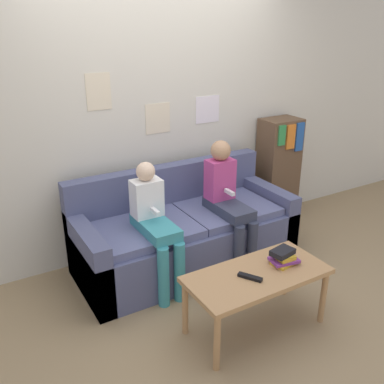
{
  "coord_description": "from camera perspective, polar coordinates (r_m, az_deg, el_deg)",
  "views": [
    {
      "loc": [
        -1.68,
        -2.45,
        2.08
      ],
      "look_at": [
        0.0,
        0.39,
        0.75
      ],
      "focal_mm": 40.0,
      "sensor_mm": 36.0,
      "label": 1
    }
  ],
  "objects": [
    {
      "name": "person_left",
      "position": [
        3.4,
        -4.93,
        -4.03
      ],
      "size": [
        0.24,
        0.56,
        1.05
      ],
      "color": "teal",
      "rests_on": "ground_plane"
    },
    {
      "name": "tv_remote",
      "position": [
        2.97,
        7.74,
        -11.18
      ],
      "size": [
        0.12,
        0.17,
        0.02
      ],
      "rotation": [
        0.0,
        0.0,
        0.54
      ],
      "color": "black",
      "rests_on": "coffee_table"
    },
    {
      "name": "coffee_table",
      "position": [
        3.07,
        8.67,
        -11.46
      ],
      "size": [
        1.01,
        0.48,
        0.46
      ],
      "color": "#AD7F51",
      "rests_on": "ground_plane"
    },
    {
      "name": "ground_plane",
      "position": [
        3.63,
        3.21,
        -13.01
      ],
      "size": [
        10.0,
        10.0,
        0.0
      ],
      "primitive_type": "plane",
      "color": "#937A56"
    },
    {
      "name": "wall_back",
      "position": [
        3.95,
        -4.81,
        10.5
      ],
      "size": [
        8.0,
        0.07,
        2.6
      ],
      "color": "beige",
      "rests_on": "ground_plane"
    },
    {
      "name": "book_stack",
      "position": [
        3.15,
        12.12,
        -8.47
      ],
      "size": [
        0.22,
        0.17,
        0.11
      ],
      "color": "gold",
      "rests_on": "coffee_table"
    },
    {
      "name": "couch",
      "position": [
        3.86,
        -1.03,
        -5.57
      ],
      "size": [
        1.94,
        0.82,
        0.86
      ],
      "color": "#4C5175",
      "rests_on": "ground_plane"
    },
    {
      "name": "person_right",
      "position": [
        3.73,
        4.8,
        -0.87
      ],
      "size": [
        0.24,
        0.56,
        1.13
      ],
      "color": "#33384C",
      "rests_on": "ground_plane"
    },
    {
      "name": "bookshelf",
      "position": [
        4.71,
        11.36,
        2.86
      ],
      "size": [
        0.41,
        0.31,
        1.13
      ],
      "color": "brown",
      "rests_on": "ground_plane"
    }
  ]
}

